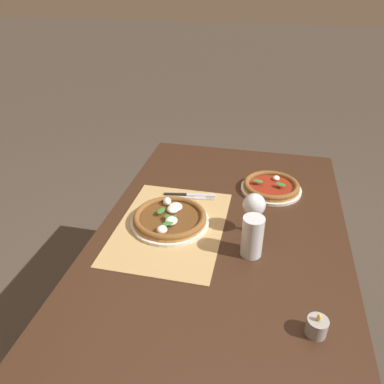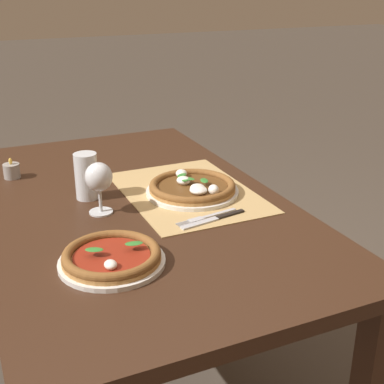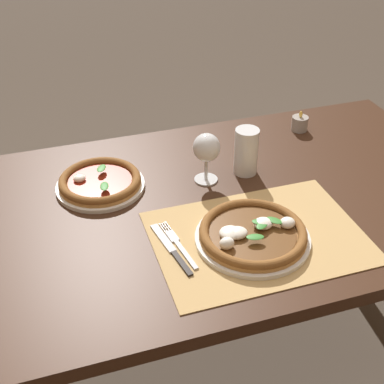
# 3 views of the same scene
# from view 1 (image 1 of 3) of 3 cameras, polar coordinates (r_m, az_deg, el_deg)

# --- Properties ---
(ground_plane) EXTENTS (24.00, 24.00, 0.00)m
(ground_plane) POSITION_cam_1_polar(r_m,az_deg,el_deg) (1.90, 3.43, -24.36)
(ground_plane) COLOR #473D33
(dining_table) EXTENTS (1.48, 0.90, 0.74)m
(dining_table) POSITION_cam_1_polar(r_m,az_deg,el_deg) (1.42, 4.25, -9.50)
(dining_table) COLOR #382114
(dining_table) RESTS_ON ground
(paper_placemat) EXTENTS (0.54, 0.39, 0.00)m
(paper_placemat) POSITION_cam_1_polar(r_m,az_deg,el_deg) (1.40, -3.26, -5.25)
(paper_placemat) COLOR tan
(paper_placemat) RESTS_ON dining_table
(pizza_near) EXTENTS (0.29, 0.29, 0.05)m
(pizza_near) POSITION_cam_1_polar(r_m,az_deg,el_deg) (1.40, -3.38, -4.00)
(pizza_near) COLOR silver
(pizza_near) RESTS_ON paper_placemat
(pizza_far) EXTENTS (0.26, 0.26, 0.04)m
(pizza_far) POSITION_cam_1_polar(r_m,az_deg,el_deg) (1.64, 11.98, 0.83)
(pizza_far) COLOR silver
(pizza_far) RESTS_ON dining_table
(wine_glass) EXTENTS (0.08, 0.08, 0.16)m
(wine_glass) POSITION_cam_1_polar(r_m,az_deg,el_deg) (1.33, 9.44, -2.20)
(wine_glass) COLOR silver
(wine_glass) RESTS_ON dining_table
(pint_glass) EXTENTS (0.07, 0.07, 0.15)m
(pint_glass) POSITION_cam_1_polar(r_m,az_deg,el_deg) (1.25, 9.17, -6.80)
(pint_glass) COLOR silver
(pint_glass) RESTS_ON dining_table
(fork) EXTENTS (0.05, 0.20, 0.00)m
(fork) POSITION_cam_1_polar(r_m,az_deg,el_deg) (1.55, -0.15, -0.87)
(fork) COLOR #B7B7BC
(fork) RESTS_ON paper_placemat
(knife) EXTENTS (0.05, 0.21, 0.01)m
(knife) POSITION_cam_1_polar(r_m,az_deg,el_deg) (1.57, -0.36, -0.41)
(knife) COLOR black
(knife) RESTS_ON paper_placemat
(votive_candle) EXTENTS (0.06, 0.06, 0.07)m
(votive_candle) POSITION_cam_1_polar(r_m,az_deg,el_deg) (1.09, 18.46, -18.94)
(votive_candle) COLOR gray
(votive_candle) RESTS_ON dining_table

